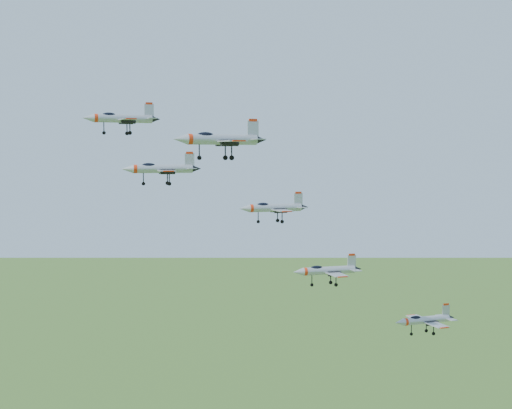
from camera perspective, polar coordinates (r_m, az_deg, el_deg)
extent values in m
cylinder|color=#9DA1A9|center=(127.38, -10.58, 6.78)|extent=(10.22, 3.19, 1.46)
cone|color=#9DA1A9|center=(126.33, -13.30, 6.76)|extent=(2.25, 1.79, 1.46)
cone|color=black|center=(128.65, -8.01, 6.78)|extent=(1.77, 1.50, 1.24)
ellipsoid|color=black|center=(126.95, -11.69, 7.02)|extent=(2.62, 1.46, 0.93)
cube|color=#9DA1A9|center=(124.33, -10.19, 6.72)|extent=(3.40, 5.32, 0.16)
cube|color=#9DA1A9|center=(130.49, -10.75, 6.58)|extent=(3.40, 5.32, 0.16)
cube|color=#9DA1A9|center=(128.44, -8.55, 7.45)|extent=(1.68, 0.42, 2.36)
cube|color=red|center=(128.53, -8.56, 8.00)|extent=(1.25, 0.37, 0.39)
cylinder|color=#9DA1A9|center=(111.24, -7.45, 2.85)|extent=(9.16, 1.73, 1.32)
cone|color=#9DA1A9|center=(110.71, -10.26, 2.82)|extent=(1.88, 1.40, 1.32)
cone|color=black|center=(112.01, -4.77, 2.88)|extent=(1.47, 1.18, 1.12)
ellipsoid|color=black|center=(110.98, -8.59, 3.09)|extent=(2.27, 1.05, 0.83)
cube|color=#9DA1A9|center=(108.46, -7.16, 2.69)|extent=(2.53, 4.56, 0.14)
cube|color=#9DA1A9|center=(114.08, -7.52, 2.75)|extent=(2.53, 4.56, 0.14)
cube|color=#9DA1A9|center=(111.81, -5.34, 3.57)|extent=(1.52, 0.19, 2.13)
cube|color=red|center=(111.81, -5.34, 4.14)|extent=(1.12, 0.19, 0.35)
cylinder|color=#9DA1A9|center=(97.31, -2.71, 5.22)|extent=(10.02, 3.36, 1.43)
cone|color=#9DA1A9|center=(95.39, -6.08, 5.23)|extent=(2.23, 1.80, 1.43)
cone|color=black|center=(99.46, 0.40, 5.19)|extent=(1.75, 1.50, 1.22)
ellipsoid|color=black|center=(96.50, -4.07, 5.54)|extent=(2.58, 1.49, 0.91)
cube|color=#9DA1A9|center=(94.49, -1.93, 5.09)|extent=(3.44, 5.26, 0.15)
cube|color=#9DA1A9|center=(100.28, -3.21, 5.02)|extent=(3.44, 5.26, 0.15)
cube|color=#9DA1A9|center=(99.03, -0.25, 6.06)|extent=(1.65, 0.46, 2.32)
cube|color=red|center=(99.08, -0.25, 6.76)|extent=(1.22, 0.39, 0.39)
cylinder|color=#9DA1A9|center=(124.72, 1.56, -0.26)|extent=(9.56, 2.38, 1.37)
cone|color=#9DA1A9|center=(122.94, -0.94, -0.32)|extent=(2.03, 1.56, 1.37)
cone|color=black|center=(126.66, 3.89, -0.21)|extent=(1.59, 1.31, 1.16)
ellipsoid|color=black|center=(123.93, 0.55, -0.05)|extent=(2.41, 1.23, 0.87)
cube|color=#9DA1A9|center=(122.05, 2.11, -0.48)|extent=(2.90, 4.86, 0.15)
cube|color=#9DA1A9|center=(127.58, 1.20, -0.29)|extent=(2.90, 4.86, 0.15)
cube|color=#9DA1A9|center=(126.14, 3.40, 0.43)|extent=(1.58, 0.30, 2.21)
cube|color=red|center=(126.07, 3.41, 0.95)|extent=(1.17, 0.27, 0.37)
cylinder|color=#9DA1A9|center=(109.85, 5.85, -5.27)|extent=(8.43, 1.99, 1.21)
cone|color=#9DA1A9|center=(108.00, 3.39, -5.41)|extent=(1.78, 1.36, 1.21)
cone|color=black|center=(111.81, 8.14, -5.12)|extent=(1.39, 1.14, 1.03)
ellipsoid|color=black|center=(109.00, 4.86, -5.09)|extent=(2.12, 1.06, 0.77)
cube|color=#9DA1A9|center=(107.61, 6.49, -5.59)|extent=(2.51, 4.27, 0.13)
cube|color=#9DA1A9|center=(112.32, 5.42, -5.18)|extent=(2.51, 4.27, 0.13)
cube|color=#9DA1A9|center=(111.19, 7.67, -4.52)|extent=(1.40, 0.24, 1.95)
cube|color=red|center=(111.05, 7.67, -3.99)|extent=(1.03, 0.23, 0.32)
cylinder|color=#9DA1A9|center=(120.35, 13.46, -8.97)|extent=(8.44, 2.50, 1.21)
cone|color=#9DA1A9|center=(117.66, 11.41, -9.23)|extent=(1.84, 1.45, 1.21)
cone|color=black|center=(123.08, 15.34, -8.71)|extent=(1.44, 1.22, 1.03)
ellipsoid|color=black|center=(119.14, 12.64, -8.86)|extent=(2.15, 1.18, 0.77)
cube|color=#9DA1A9|center=(118.43, 14.25, -9.31)|extent=(2.75, 4.37, 0.13)
cube|color=#9DA1A9|center=(122.61, 12.84, -8.83)|extent=(2.75, 4.37, 0.13)
cube|color=#9DA1A9|center=(122.23, 14.96, -8.19)|extent=(1.39, 0.33, 1.95)
cube|color=red|center=(122.02, 14.97, -7.72)|extent=(1.03, 0.29, 0.32)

